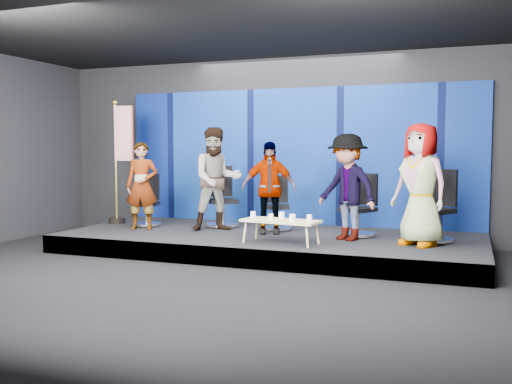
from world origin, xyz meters
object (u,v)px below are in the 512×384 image
(panelist_b, at_px, (217,179))
(chair_c, at_px, (277,212))
(panelist_c, at_px, (269,188))
(mug_b, at_px, (271,217))
(coffee_table, at_px, (281,222))
(panelist_a, at_px, (142,186))
(chair_b, at_px, (222,207))
(chair_d, at_px, (360,216))
(mug_e, at_px, (309,218))
(chair_a, at_px, (147,209))
(panelist_e, at_px, (421,185))
(chair_e, at_px, (436,218))
(mug_a, at_px, (253,214))
(mug_d, at_px, (292,218))
(flag_stand, at_px, (121,158))
(panelist_d, at_px, (347,187))
(mug_c, at_px, (282,215))

(panelist_b, distance_m, chair_c, 1.23)
(panelist_c, bearing_deg, mug_b, -88.10)
(coffee_table, bearing_deg, mug_b, -158.88)
(panelist_a, xyz_separation_m, coffee_table, (2.81, -0.59, -0.45))
(chair_b, bearing_deg, chair_d, -40.41)
(chair_b, xyz_separation_m, mug_e, (2.07, -1.41, 0.04))
(chair_a, distance_m, chair_c, 2.49)
(panelist_c, distance_m, panelist_e, 2.55)
(chair_e, xyz_separation_m, mug_b, (-2.34, -1.09, 0.04))
(panelist_c, distance_m, mug_a, 0.89)
(panelist_a, relative_size, panelist_b, 0.86)
(mug_d, relative_size, flag_stand, 0.04)
(coffee_table, height_order, flag_stand, flag_stand)
(mug_d, bearing_deg, panelist_b, 149.08)
(mug_b, height_order, flag_stand, flag_stand)
(panelist_e, relative_size, mug_e, 19.35)
(mug_b, xyz_separation_m, flag_stand, (-3.48, 1.20, 0.85))
(mug_d, xyz_separation_m, flag_stand, (-3.84, 1.23, 0.85))
(mug_b, bearing_deg, panelist_d, 36.04)
(chair_a, bearing_deg, mug_b, -39.78)
(coffee_table, xyz_separation_m, mug_c, (-0.04, 0.15, 0.08))
(panelist_d, bearing_deg, panelist_e, 21.69)
(panelist_c, bearing_deg, chair_b, 135.86)
(panelist_c, bearing_deg, mug_d, -73.28)
(mug_c, height_order, flag_stand, flag_stand)
(mug_c, bearing_deg, panelist_c, 122.16)
(panelist_a, xyz_separation_m, mug_b, (2.67, -0.65, -0.37))
(mug_b, bearing_deg, panelist_b, 143.79)
(chair_c, bearing_deg, coffee_table, -88.51)
(chair_b, height_order, chair_c, chair_b)
(panelist_c, relative_size, mug_b, 16.95)
(mug_b, bearing_deg, flag_stand, 160.94)
(coffee_table, xyz_separation_m, mug_b, (-0.14, -0.06, 0.08))
(chair_e, bearing_deg, flag_stand, -150.55)
(flag_stand, bearing_deg, panelist_b, -7.24)
(chair_c, height_order, mug_a, chair_c)
(chair_b, relative_size, mug_a, 11.37)
(chair_c, relative_size, flag_stand, 0.41)
(chair_b, height_order, coffee_table, chair_b)
(mug_a, distance_m, mug_d, 0.73)
(chair_e, xyz_separation_m, panelist_e, (-0.20, -0.47, 0.54))
(panelist_e, distance_m, mug_d, 1.96)
(panelist_a, height_order, chair_b, panelist_a)
(mug_b, xyz_separation_m, mug_e, (0.59, 0.08, 0.00))
(mug_c, distance_m, mug_e, 0.50)
(mug_c, xyz_separation_m, flag_stand, (-3.59, 1.00, 0.85))
(chair_d, relative_size, panelist_e, 0.57)
(chair_d, height_order, panelist_d, panelist_d)
(chair_a, height_order, mug_b, chair_a)
(chair_d, relative_size, mug_d, 9.92)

